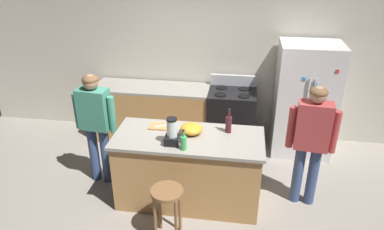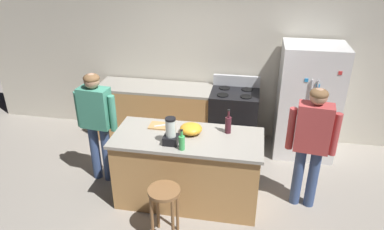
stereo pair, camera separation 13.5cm
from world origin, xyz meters
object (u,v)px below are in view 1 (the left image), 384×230
object	(u,v)px
person_by_island_left	(95,119)
bottle_soda	(184,142)
refrigerator	(305,100)
person_by_sink_right	(312,136)
kitchen_island	(189,169)
chef_knife	(163,126)
blender_appliance	(172,133)
bar_stool	(167,201)
cutting_board	(161,126)
bottle_wine	(229,124)
stove_range	(231,118)
mixing_bowl	(192,129)

from	to	relation	value
person_by_island_left	bottle_soda	bearing A→B (deg)	-22.95
refrigerator	person_by_sink_right	world-z (taller)	refrigerator
kitchen_island	person_by_sink_right	xyz separation A→B (m)	(1.48, 0.18, 0.50)
refrigerator	chef_knife	xyz separation A→B (m)	(-1.94, -1.30, 0.08)
person_by_island_left	blender_appliance	xyz separation A→B (m)	(1.12, -0.43, 0.12)
bar_stool	cutting_board	distance (m)	1.03
person_by_island_left	bottle_wine	size ratio (longest dim) A/B	5.04
bottle_soda	cutting_board	size ratio (longest dim) A/B	0.85
refrigerator	stove_range	size ratio (longest dim) A/B	1.58
stove_range	bar_stool	xyz separation A→B (m)	(-0.59, -2.23, 0.03)
stove_range	person_by_island_left	size ratio (longest dim) A/B	0.71
bottle_soda	chef_knife	bearing A→B (deg)	125.71
stove_range	bottle_soda	size ratio (longest dim) A/B	4.39
chef_knife	bottle_soda	bearing A→B (deg)	-81.67
cutting_board	chef_knife	bearing A→B (deg)	0.00
mixing_bowl	chef_knife	world-z (taller)	mixing_bowl
refrigerator	bottle_soda	distance (m)	2.40
chef_knife	kitchen_island	bearing A→B (deg)	-55.74
refrigerator	bottle_wine	bearing A→B (deg)	-130.19
bottle_soda	bottle_wine	xyz separation A→B (m)	(0.48, 0.49, 0.02)
bar_stool	cutting_board	size ratio (longest dim) A/B	2.21
bar_stool	mixing_bowl	distance (m)	0.95
stove_range	blender_appliance	distance (m)	1.92
stove_range	mixing_bowl	world-z (taller)	stove_range
refrigerator	bottle_wine	distance (m)	1.72
chef_knife	mixing_bowl	bearing A→B (deg)	-42.30
bottle_wine	kitchen_island	bearing A→B (deg)	-157.94
person_by_island_left	bottle_wine	distance (m)	1.76
blender_appliance	stove_range	bearing A→B (deg)	69.88
person_by_island_left	stove_range	bearing A→B (deg)	36.18
bottle_wine	refrigerator	bearing A→B (deg)	49.81
person_by_island_left	chef_knife	bearing A→B (deg)	-2.80
person_by_island_left	bottle_soda	xyz separation A→B (m)	(1.28, -0.54, 0.07)
refrigerator	bottle_soda	bearing A→B (deg)	-131.41
person_by_sink_right	blender_appliance	xyz separation A→B (m)	(-1.64, -0.37, 0.11)
stove_range	blender_appliance	size ratio (longest dim) A/B	3.38
cutting_board	chef_knife	xyz separation A→B (m)	(0.02, 0.00, 0.01)
kitchen_island	stove_range	size ratio (longest dim) A/B	1.64
blender_appliance	bottle_soda	world-z (taller)	blender_appliance
refrigerator	blender_appliance	size ratio (longest dim) A/B	5.32
person_by_island_left	bottle_soda	size ratio (longest dim) A/B	6.22
refrigerator	bar_stool	distance (m)	2.81
person_by_island_left	bottle_wine	bearing A→B (deg)	-1.65
kitchen_island	refrigerator	world-z (taller)	refrigerator
stove_range	bar_stool	bearing A→B (deg)	-104.94
bottle_wine	chef_knife	bearing A→B (deg)	179.62
bar_stool	bottle_soda	bearing A→B (deg)	73.61
kitchen_island	cutting_board	bearing A→B (deg)	152.90
bottle_soda	kitchen_island	bearing A→B (deg)	88.37
stove_range	cutting_board	world-z (taller)	stove_range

